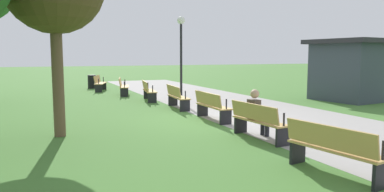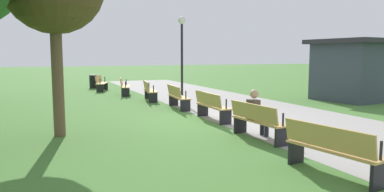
{
  "view_description": "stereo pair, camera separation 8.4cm",
  "coord_description": "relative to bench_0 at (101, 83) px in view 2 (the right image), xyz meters",
  "views": [
    {
      "loc": [
        10.05,
        -5.03,
        2.04
      ],
      "look_at": [
        0.0,
        -0.73,
        0.8
      ],
      "focal_mm": 33.72,
      "sensor_mm": 36.0,
      "label": 1
    },
    {
      "loc": [
        10.08,
        -4.95,
        2.04
      ],
      "look_at": [
        0.0,
        -0.73,
        0.8
      ],
      "focal_mm": 33.72,
      "sensor_mm": 36.0,
      "label": 2
    }
  ],
  "objects": [
    {
      "name": "path_paving",
      "position": [
        10.9,
        4.12,
        -0.47
      ],
      "size": [
        36.9,
        4.86,
        0.01
      ],
      "primitive_type": "cube",
      "color": "#A39E99",
      "rests_on": "ground"
    },
    {
      "name": "trash_bin",
      "position": [
        -1.88,
        -0.18,
        -0.06
      ],
      "size": [
        0.48,
        0.48,
        0.83
      ],
      "primitive_type": "cylinder",
      "color": "black",
      "rests_on": "ground"
    },
    {
      "name": "bench_0",
      "position": [
        0.0,
        0.0,
        0.0
      ],
      "size": [
        1.8,
        0.99,
        0.89
      ],
      "rotation": [
        0.0,
        0.0,
        -0.32
      ],
      "color": "tan",
      "rests_on": "ground"
    },
    {
      "name": "bench_4",
      "position": [
        10.9,
        1.75,
        0.0
      ],
      "size": [
        1.74,
        0.47,
        0.89
      ],
      "color": "tan",
      "rests_on": "ground"
    },
    {
      "name": "kiosk",
      "position": [
        8.82,
        9.56,
        0.94
      ],
      "size": [
        3.5,
        2.96,
        2.74
      ],
      "rotation": [
        0.0,
        0.0,
        0.13
      ],
      "color": "#38424C",
      "rests_on": "ground"
    },
    {
      "name": "bench_2",
      "position": [
        5.38,
        1.31,
        0.0
      ],
      "size": [
        1.79,
        0.74,
        0.89
      ],
      "rotation": [
        0.0,
        0.0,
        -0.16
      ],
      "color": "tan",
      "rests_on": "ground"
    },
    {
      "name": "bench_5",
      "position": [
        13.67,
        1.64,
        0.0
      ],
      "size": [
        1.77,
        0.61,
        0.89
      ],
      "rotation": [
        0.0,
        0.0,
        0.08
      ],
      "color": "tan",
      "rests_on": "ground"
    },
    {
      "name": "person_seated",
      "position": [
        13.43,
        1.76,
        0.16
      ],
      "size": [
        0.35,
        0.54,
        1.2
      ],
      "rotation": [
        0.0,
        0.0,
        0.08
      ],
      "color": "#4C4238",
      "rests_on": "ground"
    },
    {
      "name": "bench_1",
      "position": [
        2.66,
        0.76,
        0.0
      ],
      "size": [
        1.8,
        0.87,
        0.89
      ],
      "rotation": [
        0.0,
        0.0,
        -0.24
      ],
      "color": "tan",
      "rests_on": "ground"
    },
    {
      "name": "ground_plane",
      "position": [
        10.9,
        1.82,
        -0.47
      ],
      "size": [
        120.0,
        120.0,
        0.0
      ],
      "primitive_type": "plane",
      "color": "#477A33"
    },
    {
      "name": "bench_6",
      "position": [
        16.42,
        1.31,
        0.0
      ],
      "size": [
        1.79,
        0.74,
        0.89
      ],
      "rotation": [
        0.0,
        0.0,
        0.16
      ],
      "color": "tan",
      "rests_on": "ground"
    },
    {
      "name": "bench_3",
      "position": [
        8.13,
        1.64,
        0.0
      ],
      "size": [
        1.77,
        0.61,
        0.89
      ],
      "rotation": [
        0.0,
        0.0,
        -0.08
      ],
      "color": "tan",
      "rests_on": "ground"
    },
    {
      "name": "lamp_post",
      "position": [
        6.76,
        2.36,
        2.1
      ],
      "size": [
        0.32,
        0.32,
        3.64
      ],
      "color": "black",
      "rests_on": "ground"
    }
  ]
}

